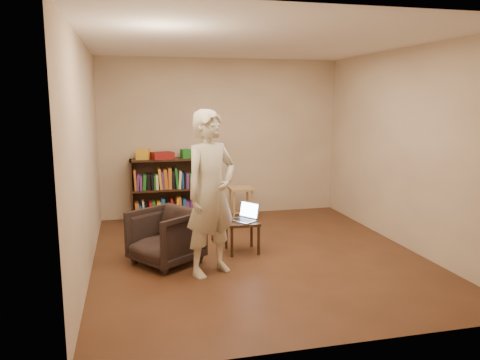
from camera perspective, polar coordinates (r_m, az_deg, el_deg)
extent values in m
plane|color=#402514|center=(5.97, 2.13, -9.17)|extent=(4.50, 4.50, 0.00)
plane|color=white|center=(5.68, 2.31, 16.48)|extent=(4.50, 4.50, 0.00)
plane|color=beige|center=(7.86, -2.24, 5.14)|extent=(4.00, 0.00, 4.00)
plane|color=beige|center=(5.49, -18.34, 2.62)|extent=(0.00, 4.50, 4.50)
plane|color=beige|center=(6.51, 19.46, 3.61)|extent=(0.00, 4.50, 4.50)
cube|color=black|center=(7.65, -13.10, -1.30)|extent=(0.03, 0.30, 1.00)
cube|color=black|center=(7.74, -4.41, -0.93)|extent=(0.03, 0.30, 1.00)
cube|color=black|center=(7.81, -8.81, -0.93)|extent=(1.20, 0.02, 1.00)
cube|color=black|center=(7.78, -8.63, -4.63)|extent=(1.20, 0.30, 0.03)
cube|color=black|center=(7.67, -8.73, -1.12)|extent=(1.14, 0.30, 0.03)
cube|color=black|center=(7.60, -8.82, 2.48)|extent=(1.20, 0.30, 0.03)
cube|color=gold|center=(7.56, -11.76, 3.11)|extent=(0.23, 0.19, 0.17)
cube|color=maroon|center=(7.56, -9.43, 2.96)|extent=(0.38, 0.32, 0.11)
cube|color=#1E7321|center=(7.63, -6.64, 3.21)|extent=(0.17, 0.17, 0.14)
cube|color=white|center=(7.61, -5.37, 3.00)|extent=(0.11, 0.11, 0.09)
cube|color=tan|center=(7.54, 0.10, -1.04)|extent=(0.37, 0.37, 0.04)
cylinder|color=tan|center=(7.42, -0.74, -3.35)|extent=(0.04, 0.04, 0.50)
cylinder|color=tan|center=(7.49, 1.46, -3.22)|extent=(0.04, 0.04, 0.50)
cylinder|color=tan|center=(7.70, -1.23, -2.86)|extent=(0.04, 0.04, 0.50)
cylinder|color=tan|center=(7.77, 0.90, -2.75)|extent=(0.04, 0.04, 0.50)
imported|color=black|center=(5.67, -9.05, -6.85)|extent=(0.99, 0.99, 0.65)
cube|color=black|center=(5.99, 0.25, -5.19)|extent=(0.40, 0.40, 0.04)
cylinder|color=black|center=(5.85, -1.00, -7.64)|extent=(0.04, 0.04, 0.37)
cylinder|color=black|center=(5.93, 2.28, -7.40)|extent=(0.04, 0.04, 0.37)
cylinder|color=black|center=(6.17, -1.69, -6.70)|extent=(0.04, 0.04, 0.37)
cylinder|color=black|center=(6.25, 1.42, -6.49)|extent=(0.04, 0.04, 0.37)
cube|color=#AFAFB4|center=(5.98, 0.31, -4.96)|extent=(0.36, 0.38, 0.02)
cube|color=black|center=(5.98, 0.31, -4.87)|extent=(0.25, 0.28, 0.00)
cube|color=#AFAFB4|center=(6.05, 1.14, -3.67)|extent=(0.22, 0.29, 0.22)
cube|color=#ADC3F3|center=(6.05, 1.14, -3.67)|extent=(0.19, 0.25, 0.18)
imported|color=beige|center=(5.15, -3.58, -1.65)|extent=(0.80, 0.72, 1.84)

